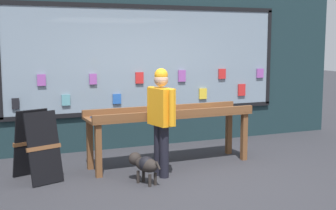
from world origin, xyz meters
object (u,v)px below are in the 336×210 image
Objects in this scene: display_table_main at (170,119)px; person_browsing at (161,114)px; sandwich_board_sign at (37,145)px; small_dog at (144,164)px.

person_browsing is (-0.39, -0.59, 0.18)m from display_table_main.
small_dog is at bearing -48.70° from sandwich_board_sign.
sandwich_board_sign is (-1.75, 0.54, -0.43)m from person_browsing.
person_browsing is at bearing -36.30° from sandwich_board_sign.
sandwich_board_sign reaches higher than display_table_main.
sandwich_board_sign is (-1.39, 0.79, 0.23)m from small_dog.
sandwich_board_sign is at bearing 38.23° from small_dog.
sandwich_board_sign is at bearing 61.58° from person_browsing.
display_table_main is 1.70× the size of person_browsing.
small_dog is 1.61m from sandwich_board_sign.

